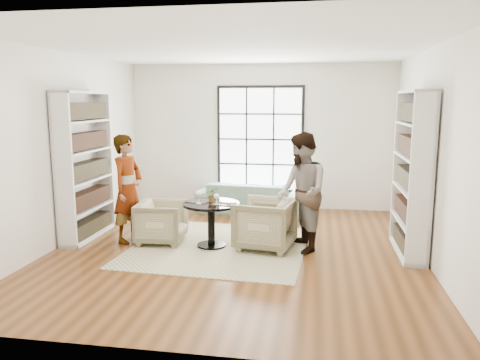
% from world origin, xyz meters
% --- Properties ---
extents(ground, '(6.00, 6.00, 0.00)m').
position_xyz_m(ground, '(0.00, 0.00, 0.00)').
color(ground, brown).
extents(room_shell, '(6.00, 6.01, 6.00)m').
position_xyz_m(room_shell, '(0.00, 0.54, 1.26)').
color(room_shell, silver).
rests_on(room_shell, ground).
extents(rug, '(2.78, 2.78, 0.01)m').
position_xyz_m(rug, '(-0.29, 0.10, 0.01)').
color(rug, '#BEB38E').
rests_on(rug, ground).
extents(pedestal_table, '(0.88, 0.88, 0.70)m').
position_xyz_m(pedestal_table, '(-0.40, 0.09, 0.51)').
color(pedestal_table, black).
rests_on(pedestal_table, ground).
extents(sofa, '(2.19, 1.02, 0.62)m').
position_xyz_m(sofa, '(-0.13, 2.45, 0.31)').
color(sofa, gray).
rests_on(sofa, ground).
extents(armchair_left, '(0.78, 0.76, 0.67)m').
position_xyz_m(armchair_left, '(-1.23, 0.17, 0.34)').
color(armchair_left, tan).
rests_on(armchair_left, ground).
extents(armchair_right, '(0.98, 0.96, 0.77)m').
position_xyz_m(armchair_right, '(0.42, 0.14, 0.39)').
color(armchair_right, '#C5AB8D').
rests_on(armchair_right, ground).
extents(person_left, '(0.54, 0.70, 1.73)m').
position_xyz_m(person_left, '(-1.78, 0.17, 0.86)').
color(person_left, gray).
rests_on(person_left, ground).
extents(person_right, '(0.94, 1.05, 1.80)m').
position_xyz_m(person_right, '(0.97, 0.14, 0.90)').
color(person_right, gray).
rests_on(person_right, ground).
extents(placemat_left, '(0.39, 0.33, 0.01)m').
position_xyz_m(placemat_left, '(-0.62, 0.15, 0.70)').
color(placemat_left, black).
rests_on(placemat_left, pedestal_table).
extents(placemat_right, '(0.39, 0.33, 0.01)m').
position_xyz_m(placemat_right, '(-0.19, 0.03, 0.70)').
color(placemat_right, black).
rests_on(placemat_right, pedestal_table).
extents(cutlery_left, '(0.19, 0.25, 0.01)m').
position_xyz_m(cutlery_left, '(-0.62, 0.15, 0.71)').
color(cutlery_left, silver).
rests_on(cutlery_left, placemat_left).
extents(cutlery_right, '(0.19, 0.25, 0.01)m').
position_xyz_m(cutlery_right, '(-0.19, 0.03, 0.71)').
color(cutlery_right, silver).
rests_on(cutlery_right, placemat_right).
extents(wine_glass_left, '(0.09, 0.09, 0.20)m').
position_xyz_m(wine_glass_left, '(-0.58, 0.00, 0.85)').
color(wine_glass_left, silver).
rests_on(wine_glass_left, pedestal_table).
extents(wine_glass_right, '(0.08, 0.08, 0.18)m').
position_xyz_m(wine_glass_right, '(-0.29, -0.04, 0.83)').
color(wine_glass_right, silver).
rests_on(wine_glass_right, pedestal_table).
extents(flower_centerpiece, '(0.23, 0.21, 0.23)m').
position_xyz_m(flower_centerpiece, '(-0.39, 0.16, 0.82)').
color(flower_centerpiece, gray).
rests_on(flower_centerpiece, pedestal_table).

